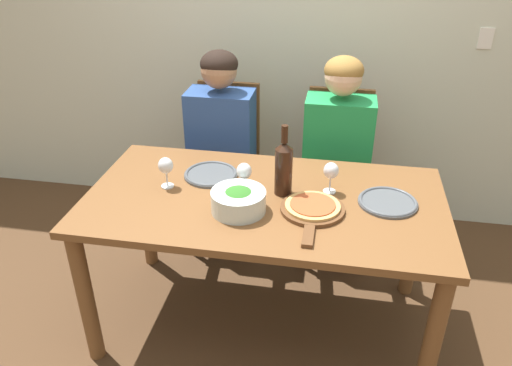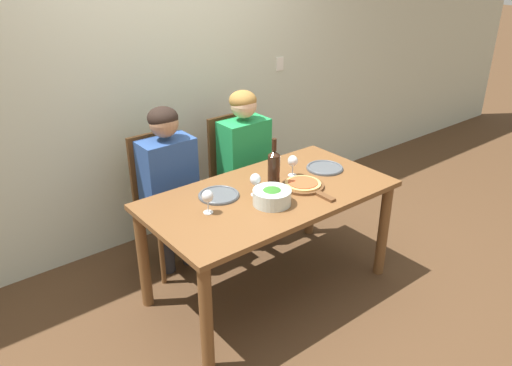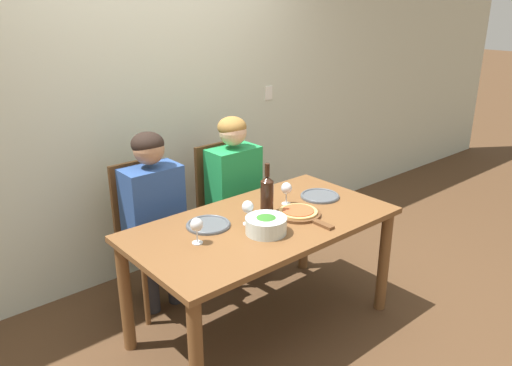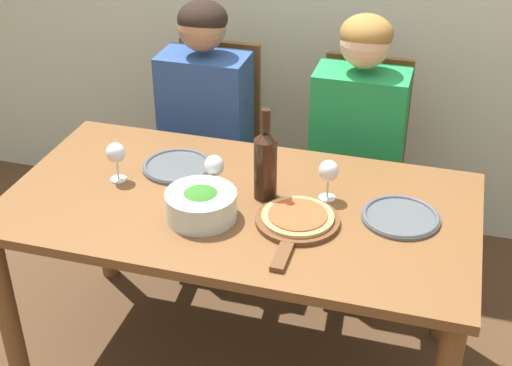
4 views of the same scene
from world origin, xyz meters
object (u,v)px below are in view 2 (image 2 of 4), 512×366
broccoli_bowl (272,197)px  wine_glass_left (208,197)px  person_man (245,153)px  dinner_plate_right (325,168)px  chair_left (164,197)px  pizza_on_board (304,185)px  wine_bottle (274,168)px  chair_right (237,173)px  wine_glass_right (293,162)px  dinner_plate_left (219,195)px  wine_glass_centre (255,180)px  person_woman (169,175)px

broccoli_bowl → wine_glass_left: 0.41m
person_man → dinner_plate_right: bearing=-68.7°
chair_left → pizza_on_board: chair_left is taller
dinner_plate_right → wine_glass_left: wine_glass_left is taller
wine_bottle → chair_right: bearing=72.4°
chair_right → wine_glass_right: bearing=-91.6°
person_man → wine_glass_right: person_man is taller
chair_right → broccoli_bowl: bearing=-113.7°
broccoli_bowl → wine_glass_left: (-0.38, 0.15, 0.06)m
chair_right → wine_bottle: wine_bottle is taller
dinner_plate_right → broccoli_bowl: bearing=-165.0°
person_man → pizza_on_board: size_ratio=2.94×
dinner_plate_left → dinner_plate_right: same height
wine_bottle → pizza_on_board: 0.23m
pizza_on_board → wine_glass_centre: 0.35m
person_woman → wine_glass_right: (0.66, -0.56, 0.11)m
dinner_plate_left → chair_right: bearing=46.0°
broccoli_bowl → wine_glass_left: wine_glass_left is taller
chair_left → wine_glass_right: chair_left is taller
chair_left → chair_right: (0.68, 0.00, 0.00)m
dinner_plate_left → wine_glass_left: bearing=-141.0°
wine_glass_right → wine_bottle: bearing=-167.4°
wine_glass_left → wine_bottle: bearing=3.9°
chair_left → wine_glass_right: bearing=-45.9°
broccoli_bowl → wine_glass_right: bearing=31.2°
pizza_on_board → wine_glass_right: wine_glass_right is taller
person_woman → wine_glass_left: bearing=-98.7°
chair_right → dinner_plate_right: chair_right is taller
dinner_plate_left → chair_left: bearing=96.9°
chair_left → broccoli_bowl: (0.28, -0.91, 0.28)m
wine_glass_centre → broccoli_bowl: bearing=-87.8°
dinner_plate_right → wine_glass_right: wine_glass_right is taller
person_woman → broccoli_bowl: (0.28, -0.79, 0.06)m
person_woman → person_man: (0.68, 0.00, 0.00)m
chair_right → pizza_on_board: bearing=-95.5°
person_man → dinner_plate_right: person_man is taller
dinner_plate_left → wine_glass_centre: wine_glass_centre is taller
person_woman → wine_glass_centre: size_ratio=8.21×
person_man → broccoli_bowl: bearing=-116.8°
wine_bottle → broccoli_bowl: size_ratio=1.40×
pizza_on_board → broccoli_bowl: bearing=-171.6°
dinner_plate_left → wine_glass_centre: size_ratio=1.74×
wine_glass_right → dinner_plate_right: bearing=-12.7°
chair_right → pizza_on_board: size_ratio=2.37×
dinner_plate_left → wine_glass_centre: bearing=-34.2°
chair_left → person_man: person_man is taller
wine_glass_centre → chair_left: bearing=109.7°
wine_glass_right → wine_glass_centre: same height
wine_bottle → wine_glass_centre: (-0.18, -0.03, -0.03)m
wine_glass_left → pizza_on_board: bearing=-8.3°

